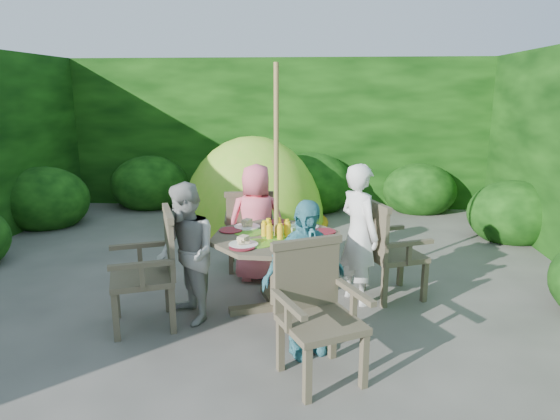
# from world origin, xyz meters

# --- Properties ---
(ground) EXTENTS (60.00, 60.00, 0.00)m
(ground) POSITION_xyz_m (0.00, 0.00, 0.00)
(ground) COLOR #4E4B45
(ground) RESTS_ON ground
(hedge_enclosure) EXTENTS (9.00, 9.00, 2.50)m
(hedge_enclosure) POSITION_xyz_m (0.00, 1.33, 1.25)
(hedge_enclosure) COLOR black
(hedge_enclosure) RESTS_ON ground
(patio_table) EXTENTS (1.56, 1.56, 0.85)m
(patio_table) POSITION_xyz_m (0.36, -0.69, 0.60)
(patio_table) COLOR #3F3829
(patio_table) RESTS_ON ground
(parasol_pole) EXTENTS (0.06, 0.06, 2.20)m
(parasol_pole) POSITION_xyz_m (0.36, -0.69, 1.10)
(parasol_pole) COLOR olive
(parasol_pole) RESTS_ON ground
(garden_chair_right) EXTENTS (0.66, 0.70, 0.93)m
(garden_chair_right) POSITION_xyz_m (1.39, -0.32, 0.50)
(garden_chair_right) COLOR #3F3829
(garden_chair_right) RESTS_ON ground
(garden_chair_left) EXTENTS (0.68, 0.72, 0.96)m
(garden_chair_left) POSITION_xyz_m (-0.67, -1.07, 0.51)
(garden_chair_left) COLOR #3F3829
(garden_chair_left) RESTS_ON ground
(garden_chair_back) EXTENTS (0.60, 0.55, 0.89)m
(garden_chair_back) POSITION_xyz_m (-0.04, 0.34, 0.47)
(garden_chair_back) COLOR #3F3829
(garden_chair_back) RESTS_ON ground
(garden_chair_front) EXTENTS (0.72, 0.69, 0.92)m
(garden_chair_front) POSITION_xyz_m (0.72, -1.73, 0.49)
(garden_chair_front) COLOR #3F3829
(garden_chair_front) RESTS_ON ground
(child_right) EXTENTS (0.53, 0.58, 1.33)m
(child_right) POSITION_xyz_m (1.11, -0.42, 0.66)
(child_right) COLOR white
(child_right) RESTS_ON ground
(child_left) EXTENTS (0.72, 0.75, 1.22)m
(child_left) POSITION_xyz_m (-0.40, -0.97, 0.61)
(child_left) COLOR #A9A9A4
(child_left) RESTS_ON ground
(child_back) EXTENTS (0.65, 0.46, 1.24)m
(child_back) POSITION_xyz_m (0.08, 0.06, 0.62)
(child_back) COLOR #FA677B
(child_back) RESTS_ON ground
(child_front) EXTENTS (0.75, 0.64, 1.21)m
(child_front) POSITION_xyz_m (0.63, -1.44, 0.60)
(child_front) COLOR teal
(child_front) RESTS_ON ground
(dome_tent) EXTENTS (2.67, 2.67, 2.63)m
(dome_tent) POSITION_xyz_m (-0.28, 2.39, 0.00)
(dome_tent) COLOR #89DC2A
(dome_tent) RESTS_ON ground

